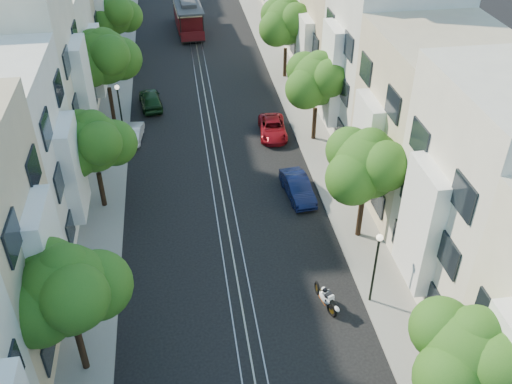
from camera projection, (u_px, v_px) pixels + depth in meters
name	position (u px, v px, depth m)	size (l,w,h in m)	color
ground	(205.00, 98.00, 46.83)	(200.00, 200.00, 0.00)	black
sidewalk_east	(292.00, 91.00, 47.68)	(2.50, 80.00, 0.12)	gray
sidewalk_west	(116.00, 103.00, 45.92)	(2.50, 80.00, 0.12)	gray
rail_left	(199.00, 98.00, 46.76)	(0.06, 80.00, 0.02)	gray
rail_slot	(205.00, 97.00, 46.83)	(0.06, 80.00, 0.02)	gray
rail_right	(212.00, 97.00, 46.90)	(0.06, 80.00, 0.02)	gray
lane_line	(205.00, 98.00, 46.83)	(0.08, 80.00, 0.01)	tan
townhouses_east	(352.00, 29.00, 45.20)	(7.75, 72.00, 12.00)	beige
townhouses_west	(43.00, 46.00, 42.39)	(7.75, 72.00, 11.76)	silver
tree_e_a	(471.00, 355.00, 20.15)	(4.72, 3.87, 6.27)	black
tree_e_b	(368.00, 166.00, 29.63)	(4.93, 4.08, 6.68)	black
tree_e_c	(318.00, 81.00, 38.58)	(4.84, 3.99, 6.52)	black
tree_e_d	(287.00, 23.00, 47.29)	(5.01, 4.16, 6.85)	black
tree_w_a	(68.00, 291.00, 22.25)	(4.93, 4.08, 6.68)	black
tree_w_b	(94.00, 144.00, 32.12)	(4.72, 3.87, 6.27)	black
tree_w_c	(105.00, 58.00, 40.60)	(5.13, 4.28, 7.09)	black
tree_w_d	(114.00, 15.00, 49.74)	(4.84, 3.99, 6.52)	black
lamp_east	(376.00, 259.00, 26.60)	(0.32, 0.32, 4.16)	black
lamp_west	(119.00, 104.00, 39.59)	(0.32, 0.32, 4.16)	black
sportbike_rider	(326.00, 298.00, 27.50)	(0.83, 1.80, 1.31)	black
cable_car	(188.00, 14.00, 58.46)	(2.98, 8.25, 3.12)	black
parked_car_e_mid	(298.00, 187.00, 35.18)	(1.36, 3.89, 1.28)	#0B1339
parked_car_e_far	(273.00, 128.00, 41.46)	(1.90, 4.12, 1.15)	maroon
parked_car_w_mid	(134.00, 133.00, 40.98)	(1.14, 3.28, 1.08)	silver
parked_car_w_far	(151.00, 99.00, 45.07)	(1.59, 3.96, 1.35)	black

